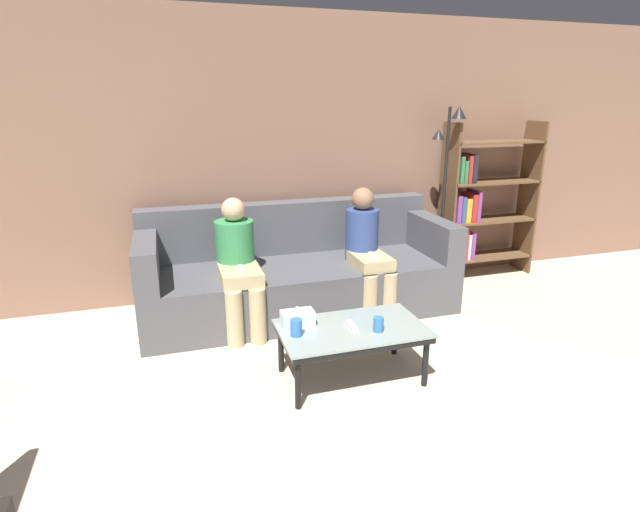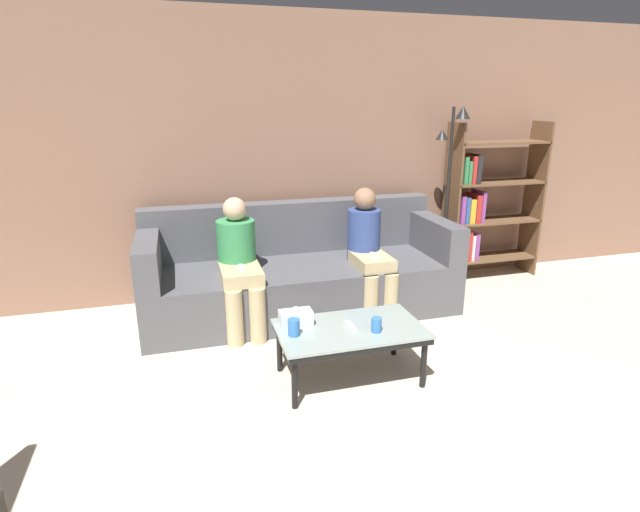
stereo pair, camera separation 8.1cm
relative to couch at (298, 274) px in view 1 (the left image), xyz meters
The scene contains 11 objects.
wall_back 1.12m from the couch, 90.00° to the left, with size 12.00×0.06×2.60m.
couch is the anchor object (origin of this frame).
coffee_table 1.27m from the couch, 88.44° to the right, with size 0.97×0.56×0.38m.
cup_near_left 1.34m from the couch, 105.26° to the right, with size 0.07×0.07×0.11m.
cup_near_right 1.40m from the couch, 82.64° to the right, with size 0.07×0.07×0.10m.
tissue_box 1.18m from the couch, 104.92° to the right, with size 0.22×0.12×0.13m.
game_remote 1.28m from the couch, 88.44° to the right, with size 0.04×0.15×0.02m.
bookshelf 2.11m from the couch, ahead, with size 1.02×0.32×1.62m.
standing_lamp 1.74m from the couch, ahead, with size 0.31×0.26×1.78m.
seated_person_left_end 0.66m from the couch, 156.96° to the right, with size 0.32×0.67×1.08m.
seated_person_mid_left 0.66m from the couch, 22.79° to the right, with size 0.31×0.63×1.11m.
Camera 1 is at (-1.07, -0.74, 1.83)m, focal length 28.00 mm.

